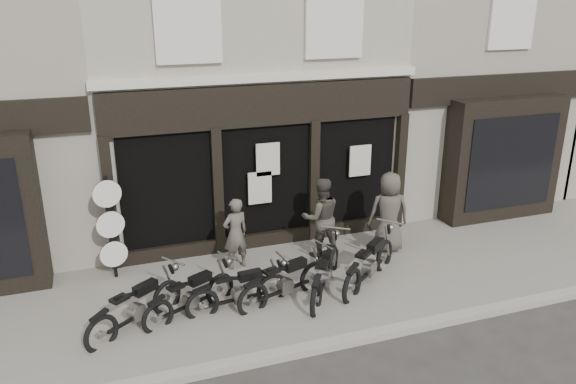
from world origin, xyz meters
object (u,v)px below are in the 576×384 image
object	(u,v)px
motorcycle_4	(325,276)
man_right	(389,212)
man_left	(236,234)
motorcycle_2	(239,294)
motorcycle_0	(137,311)
motorcycle_3	(286,285)
advert_sign_post	(111,232)
motorcycle_1	(191,299)
motorcycle_5	(370,267)
man_centre	(321,217)

from	to	relation	value
motorcycle_4	man_right	distance (m)	2.51
man_left	motorcycle_2	bearing A→B (deg)	63.34
motorcycle_0	motorcycle_3	xyz separation A→B (m)	(2.82, 0.02, 0.00)
motorcycle_0	advert_sign_post	xyz separation A→B (m)	(-0.26, 2.01, 0.73)
motorcycle_1	motorcycle_3	xyz separation A→B (m)	(1.82, -0.09, 0.02)
motorcycle_4	advert_sign_post	xyz separation A→B (m)	(-3.94, 1.95, 0.71)
motorcycle_5	motorcycle_3	bearing A→B (deg)	144.04
man_right	advert_sign_post	bearing A→B (deg)	7.16
motorcycle_4	man_centre	bearing A→B (deg)	16.17
motorcycle_1	motorcycle_4	size ratio (longest dim) A/B	0.96
motorcycle_0	advert_sign_post	distance (m)	2.16
man_right	motorcycle_3	bearing A→B (deg)	37.55
motorcycle_2	motorcycle_5	distance (m)	2.80
motorcycle_4	man_right	world-z (taller)	man_right
motorcycle_2	motorcycle_4	size ratio (longest dim) A/B	1.04
motorcycle_3	man_centre	xyz separation A→B (m)	(1.38, 1.58, 0.62)
motorcycle_1	advert_sign_post	bearing A→B (deg)	97.09
motorcycle_2	motorcycle_4	xyz separation A→B (m)	(1.79, 0.05, 0.04)
man_left	advert_sign_post	size ratio (longest dim) A/B	0.68
motorcycle_0	motorcycle_2	xyz separation A→B (m)	(1.89, 0.01, -0.02)
motorcycle_2	motorcycle_3	bearing A→B (deg)	-5.21
motorcycle_4	man_right	xyz separation A→B (m)	(2.08, 1.26, 0.62)
motorcycle_5	man_right	xyz separation A→B (m)	(1.07, 1.21, 0.62)
motorcycle_3	advert_sign_post	distance (m)	3.74
motorcycle_0	advert_sign_post	size ratio (longest dim) A/B	0.80
motorcycle_4	advert_sign_post	size ratio (longest dim) A/B	0.85
motorcycle_2	motorcycle_3	xyz separation A→B (m)	(0.93, 0.01, 0.02)
motorcycle_0	man_left	bearing A→B (deg)	0.51
motorcycle_3	advert_sign_post	world-z (taller)	advert_sign_post
motorcycle_0	man_left	world-z (taller)	man_left
motorcycle_0	man_centre	bearing A→B (deg)	-14.52
motorcycle_0	motorcycle_2	distance (m)	1.89
motorcycle_0	motorcycle_1	bearing A→B (deg)	-28.78
motorcycle_2	motorcycle_1	bearing A→B (deg)	167.36
motorcycle_0	motorcycle_2	bearing A→B (deg)	-35.08
motorcycle_5	motorcycle_4	bearing A→B (deg)	144.02
man_left	motorcycle_0	bearing A→B (deg)	21.55
motorcycle_4	motorcycle_0	bearing A→B (deg)	126.06
motorcycle_0	man_centre	xyz separation A→B (m)	(4.20, 1.60, 0.62)
man_left	man_right	size ratio (longest dim) A/B	0.85
motorcycle_4	man_right	size ratio (longest dim) A/B	1.06
motorcycle_2	man_left	xyz separation A→B (m)	(0.35, 1.61, 0.52)
motorcycle_4	man_centre	size ratio (longest dim) A/B	1.09
motorcycle_3	motorcycle_5	size ratio (longest dim) A/B	1.06
man_centre	man_right	bearing A→B (deg)	174.62
man_left	man_centre	distance (m)	1.96
motorcycle_3	motorcycle_5	world-z (taller)	motorcycle_5
motorcycle_4	motorcycle_5	bearing A→B (deg)	-52.24
motorcycle_2	advert_sign_post	bearing A→B (deg)	131.14
motorcycle_1	advert_sign_post	distance (m)	2.40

